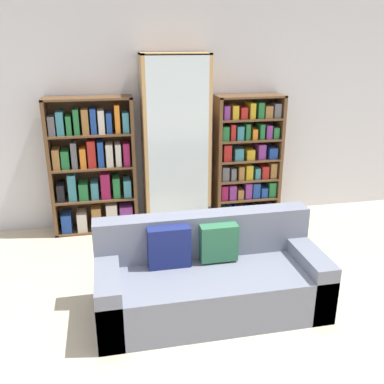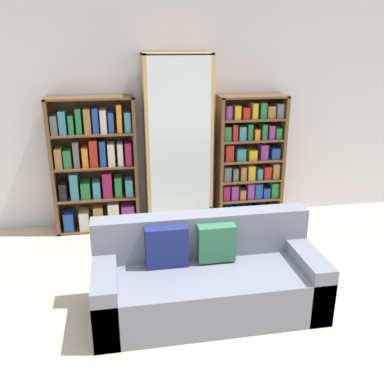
{
  "view_description": "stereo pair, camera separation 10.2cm",
  "coord_description": "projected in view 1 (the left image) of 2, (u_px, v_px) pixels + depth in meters",
  "views": [
    {
      "loc": [
        -0.8,
        -2.57,
        2.24
      ],
      "look_at": [
        0.03,
        1.44,
        0.76
      ],
      "focal_mm": 40.0,
      "sensor_mm": 36.0,
      "label": 1
    },
    {
      "loc": [
        -0.7,
        -2.59,
        2.24
      ],
      "look_at": [
        0.03,
        1.44,
        0.76
      ],
      "focal_mm": 40.0,
      "sensor_mm": 36.0,
      "label": 2
    }
  ],
  "objects": [
    {
      "name": "bookshelf_left",
      "position": [
        94.0,
        169.0,
        5.05
      ],
      "size": [
        0.99,
        0.32,
        1.62
      ],
      "color": "brown",
      "rests_on": "ground"
    },
    {
      "name": "display_cabinet",
      "position": [
        176.0,
        144.0,
        5.14
      ],
      "size": [
        0.79,
        0.36,
        2.08
      ],
      "color": "tan",
      "rests_on": "ground"
    },
    {
      "name": "ground_plane",
      "position": [
        226.0,
        348.0,
        3.28
      ],
      "size": [
        16.0,
        16.0,
        0.0
      ],
      "primitive_type": "plane",
      "color": "beige"
    },
    {
      "name": "couch",
      "position": [
        209.0,
        279.0,
        3.68
      ],
      "size": [
        1.92,
        0.8,
        0.79
      ],
      "color": "slate",
      "rests_on": "ground"
    },
    {
      "name": "wine_bottle",
      "position": [
        209.0,
        224.0,
        5.07
      ],
      "size": [
        0.08,
        0.08,
        0.38
      ],
      "color": "#192333",
      "rests_on": "ground"
    },
    {
      "name": "wall_back",
      "position": [
        170.0,
        115.0,
        5.23
      ],
      "size": [
        6.39,
        0.06,
        2.7
      ],
      "color": "silver",
      "rests_on": "ground"
    },
    {
      "name": "bookshelf_right",
      "position": [
        247.0,
        161.0,
        5.42
      ],
      "size": [
        0.84,
        0.32,
        1.59
      ],
      "color": "brown",
      "rests_on": "ground"
    }
  ]
}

